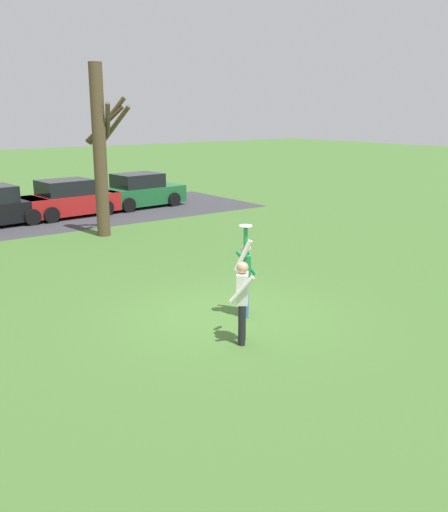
{
  "coord_description": "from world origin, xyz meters",
  "views": [
    {
      "loc": [
        -7.28,
        -9.42,
        4.44
      ],
      "look_at": [
        -0.22,
        -0.11,
        1.43
      ],
      "focal_mm": 39.61,
      "sensor_mm": 36.0,
      "label": 1
    }
  ],
  "objects_px": {
    "parked_car_green": "(140,192)",
    "person_catcher": "(246,273)",
    "bare_tree_tall": "(101,148)",
    "frisbee_disc": "(246,226)",
    "parked_car_red": "(68,200)",
    "person_defender": "(242,295)"
  },
  "relations": [
    {
      "from": "parked_car_green",
      "to": "bare_tree_tall",
      "type": "height_order",
      "value": "bare_tree_tall"
    },
    {
      "from": "person_catcher",
      "to": "parked_car_red",
      "type": "xyz_separation_m",
      "value": [
        1.69,
        14.15,
        -0.25
      ]
    },
    {
      "from": "frisbee_disc",
      "to": "bare_tree_tall",
      "type": "relative_size",
      "value": 0.05
    },
    {
      "from": "frisbee_disc",
      "to": "parked_car_red",
      "type": "height_order",
      "value": "frisbee_disc"
    },
    {
      "from": "person_catcher",
      "to": "parked_car_green",
      "type": "relative_size",
      "value": 0.49
    },
    {
      "from": "frisbee_disc",
      "to": "person_defender",
      "type": "bearing_deg",
      "value": -131.82
    },
    {
      "from": "parked_car_red",
      "to": "frisbee_disc",
      "type": "bearing_deg",
      "value": -101.8
    },
    {
      "from": "person_defender",
      "to": "frisbee_disc",
      "type": "xyz_separation_m",
      "value": [
        0.86,
        0.96,
        1.11
      ]
    },
    {
      "from": "person_catcher",
      "to": "person_defender",
      "type": "xyz_separation_m",
      "value": [
        -1.01,
        -1.12,
        -0.0
      ]
    },
    {
      "from": "frisbee_disc",
      "to": "parked_car_red",
      "type": "distance_m",
      "value": 14.5
    },
    {
      "from": "person_defender",
      "to": "parked_car_green",
      "type": "bearing_deg",
      "value": 19.56
    },
    {
      "from": "person_defender",
      "to": "frisbee_disc",
      "type": "bearing_deg",
      "value": -0.0
    },
    {
      "from": "person_catcher",
      "to": "bare_tree_tall",
      "type": "bearing_deg",
      "value": -145.53
    },
    {
      "from": "frisbee_disc",
      "to": "bare_tree_tall",
      "type": "height_order",
      "value": "bare_tree_tall"
    },
    {
      "from": "parked_car_red",
      "to": "bare_tree_tall",
      "type": "relative_size",
      "value": 0.7
    },
    {
      "from": "parked_car_red",
      "to": "person_catcher",
      "type": "bearing_deg",
      "value": -101.29
    },
    {
      "from": "person_catcher",
      "to": "person_defender",
      "type": "distance_m",
      "value": 1.51
    },
    {
      "from": "person_catcher",
      "to": "frisbee_disc",
      "type": "distance_m",
      "value": 1.13
    },
    {
      "from": "person_catcher",
      "to": "bare_tree_tall",
      "type": "relative_size",
      "value": 0.34
    },
    {
      "from": "person_catcher",
      "to": "parked_car_red",
      "type": "distance_m",
      "value": 14.25
    },
    {
      "from": "frisbee_disc",
      "to": "bare_tree_tall",
      "type": "bearing_deg",
      "value": 81.91
    },
    {
      "from": "parked_car_green",
      "to": "person_catcher",
      "type": "bearing_deg",
      "value": -114.86
    }
  ]
}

